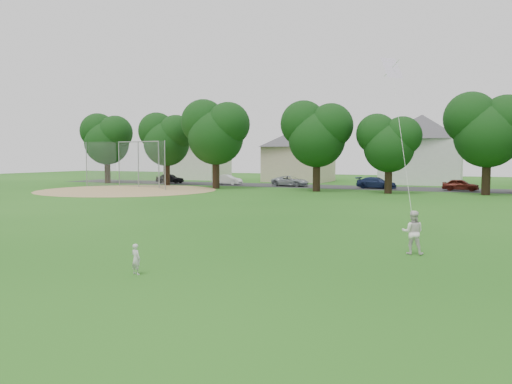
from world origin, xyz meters
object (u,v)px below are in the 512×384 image
at_px(older_boy, 413,232).
at_px(baseball_backstop, 135,164).
at_px(toddler, 136,259).
at_px(kite, 401,139).

relative_size(older_boy, baseball_backstop, 0.13).
relative_size(toddler, older_boy, 0.59).
xyz_separation_m(kite, baseball_backstop, (-32.18, 25.08, -1.61)).
bearing_deg(older_boy, kite, -73.53).
relative_size(toddler, kite, 0.13).
relative_size(toddler, baseball_backstop, 0.08).
distance_m(older_boy, baseball_backstop, 42.49).
relative_size(kite, baseball_backstop, 0.62).
bearing_deg(baseball_backstop, older_boy, -39.23).
height_order(kite, baseball_backstop, kite).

